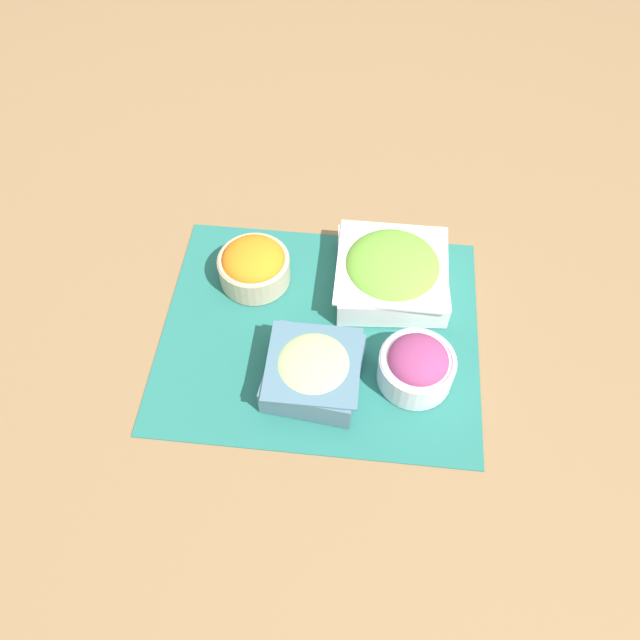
{
  "coord_description": "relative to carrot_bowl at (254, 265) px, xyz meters",
  "views": [
    {
      "loc": [
        0.06,
        -0.56,
        0.84
      ],
      "look_at": [
        0.0,
        0.0,
        0.03
      ],
      "focal_mm": 35.0,
      "sensor_mm": 36.0,
      "label": 1
    }
  ],
  "objects": [
    {
      "name": "ground_plane",
      "position": [
        0.12,
        -0.1,
        -0.04
      ],
      "size": [
        3.0,
        3.0,
        0.0
      ],
      "primitive_type": "plane",
      "color": "olive"
    },
    {
      "name": "onion_bowl",
      "position": [
        0.27,
        -0.17,
        0.0
      ],
      "size": [
        0.12,
        0.12,
        0.08
      ],
      "color": "silver",
      "rests_on": "placemat"
    },
    {
      "name": "lettuce_bowl",
      "position": [
        0.23,
        0.01,
        0.0
      ],
      "size": [
        0.19,
        0.19,
        0.07
      ],
      "color": "white",
      "rests_on": "placemat"
    },
    {
      "name": "placemat",
      "position": [
        0.12,
        -0.1,
        -0.04
      ],
      "size": [
        0.51,
        0.42,
        0.0
      ],
      "color": "#236B60",
      "rests_on": "ground_plane"
    },
    {
      "name": "cucumber_bowl",
      "position": [
        0.12,
        -0.19,
        -0.0
      ],
      "size": [
        0.15,
        0.15,
        0.06
      ],
      "color": "slate",
      "rests_on": "placemat"
    },
    {
      "name": "carrot_bowl",
      "position": [
        0.0,
        0.0,
        0.0
      ],
      "size": [
        0.12,
        0.12,
        0.07
      ],
      "color": "#C6B28E",
      "rests_on": "placemat"
    }
  ]
}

